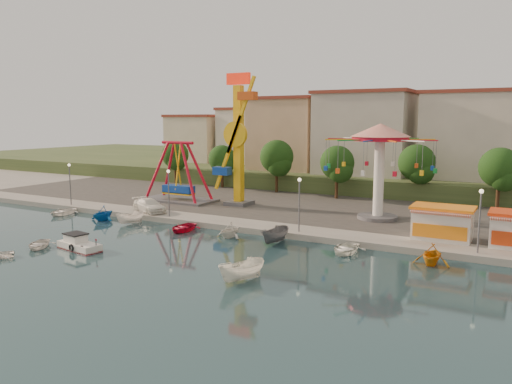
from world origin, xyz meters
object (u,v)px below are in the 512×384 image
Objects in this scene: pirate_ship_ride at (178,173)px; wave_swinger at (380,150)px; van at (149,205)px; cabin_motorboat at (79,245)px; skiff at (242,271)px; rowboat_a at (38,244)px; kamikaze_tower at (239,142)px.

wave_swinger reaches higher than pirate_ship_ride.
wave_swinger is 27.19m from van.
skiff is at bearing 7.17° from cabin_motorboat.
skiff reaches higher than rowboat_a.
van is at bearing 116.55° from cabin_motorboat.
rowboat_a is at bearing -133.46° from wave_swinger.
pirate_ship_ride is 0.86× the size of wave_swinger.
kamikaze_tower is at bearing -15.73° from van.
rowboat_a is 16.09m from van.
pirate_ship_ride is 33.36m from skiff.
van is at bearing 164.03° from skiff.
skiff is 0.76× the size of van.
pirate_ship_ride reaches higher than rowboat_a.
rowboat_a is at bearing -150.71° from cabin_motorboat.
cabin_motorboat is (6.58, -22.70, -3.97)m from pirate_ship_ride.
kamikaze_tower is 4.97× the size of rowboat_a.
kamikaze_tower is 25.19m from cabin_motorboat.
skiff is at bearing -44.38° from pirate_ship_ride.
cabin_motorboat is at bearing -140.48° from van.
cabin_motorboat is at bearing -73.83° from pirate_ship_ride.
kamikaze_tower is at bearing 6.63° from pirate_ship_ride.
rowboat_a is at bearing -83.01° from pirate_ship_ride.
cabin_motorboat is at bearing -95.48° from kamikaze_tower.
wave_swinger is at bearing 14.59° from rowboat_a.
pirate_ship_ride is 2.14× the size of cabin_motorboat.
rowboat_a is at bearing -103.25° from kamikaze_tower.
pirate_ship_ride reaches higher than van.
van is (-1.05, 16.02, 1.03)m from rowboat_a.
wave_swinger is 35.32m from rowboat_a.
kamikaze_tower reaches higher than skiff.
kamikaze_tower is 1.42× the size of wave_swinger.
wave_swinger is at bearing -48.25° from van.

